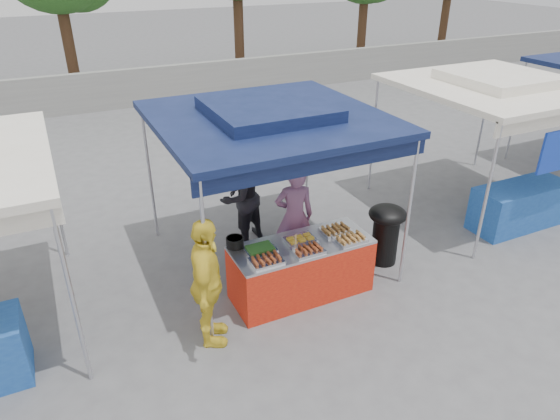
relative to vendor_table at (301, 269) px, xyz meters
name	(u,v)px	position (x,y,z in m)	size (l,w,h in m)	color
ground_plane	(297,289)	(0.00, 0.10, -0.43)	(80.00, 80.00, 0.00)	#5E5E60
back_wall	(139,87)	(0.00, 11.10, 0.17)	(40.00, 0.25, 1.20)	gray
main_canopy	(269,117)	(0.00, 1.07, 1.94)	(3.20, 3.20, 2.57)	silver
neighbor_stall_right	(508,133)	(4.50, 0.67, 1.18)	(3.20, 3.20, 2.57)	silver
vendor_table	(301,269)	(0.00, 0.00, 0.00)	(2.00, 0.80, 0.85)	red
food_tray_fl	(266,261)	(-0.64, -0.23, 0.46)	(0.42, 0.30, 0.07)	silver
food_tray_fm	(308,250)	(-0.03, -0.24, 0.46)	(0.42, 0.30, 0.07)	silver
food_tray_fr	(351,239)	(0.65, -0.24, 0.46)	(0.42, 0.30, 0.07)	silver
food_tray_bl	(260,250)	(-0.61, 0.06, 0.46)	(0.42, 0.30, 0.07)	silver
food_tray_bm	(300,240)	(0.01, 0.05, 0.46)	(0.42, 0.30, 0.07)	silver
food_tray_br	(335,230)	(0.59, 0.07, 0.46)	(0.42, 0.30, 0.07)	silver
cooking_pot	(235,242)	(-0.87, 0.33, 0.50)	(0.24, 0.24, 0.14)	black
skewer_cup	(295,250)	(-0.19, -0.17, 0.48)	(0.08, 0.08, 0.10)	silver
wok_burner	(386,229)	(1.60, 0.18, 0.17)	(0.59, 0.59, 1.00)	black
crate_left	(262,263)	(-0.29, 0.75, -0.26)	(0.55, 0.38, 0.33)	#1436AA
crate_right	(298,262)	(0.23, 0.54, -0.27)	(0.53, 0.37, 0.32)	#1436AA
crate_stacked	(298,244)	(0.23, 0.54, 0.05)	(0.52, 0.37, 0.31)	#1436AA
vendor_woman	(294,216)	(0.29, 0.79, 0.41)	(0.61, 0.40, 1.67)	#905B83
helper_man	(240,196)	(-0.23, 1.75, 0.44)	(0.84, 0.66, 1.74)	black
customer_person	(207,284)	(-1.51, -0.38, 0.46)	(1.03, 0.43, 1.76)	yellow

